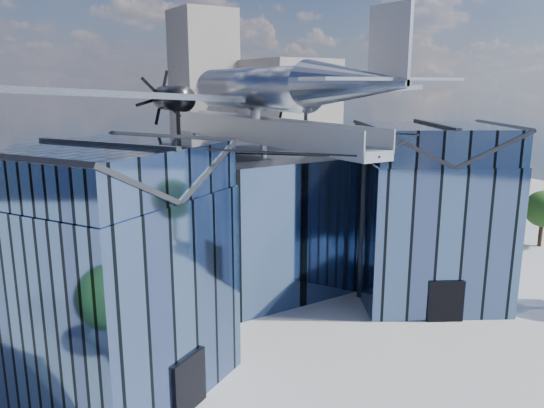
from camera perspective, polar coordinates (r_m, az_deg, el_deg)
ground_plane at (r=32.82m, az=1.92°, el=-13.02°), size 120.00×120.00×0.00m
museum at (r=35.59m, az=-3.29°, el=-1.45°), size 32.88×24.50×17.60m
bg_towers at (r=77.14m, az=-18.91°, el=8.97°), size 77.00×24.50×26.00m
tree_side_e at (r=52.81m, az=27.16°, el=-0.48°), size 3.92×3.92×5.08m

